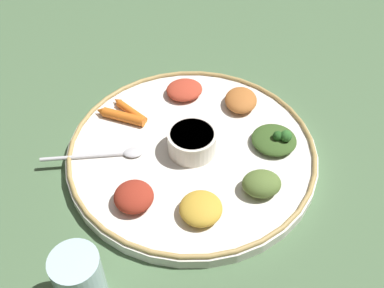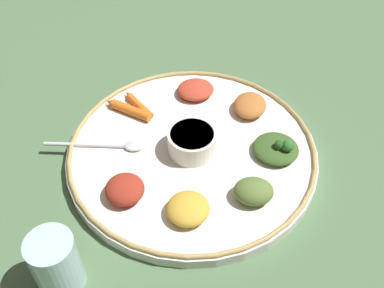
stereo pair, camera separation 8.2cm
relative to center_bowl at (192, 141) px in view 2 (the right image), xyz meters
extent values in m
plane|color=#4C6B47|center=(0.00, 0.00, -0.04)|extent=(2.40, 2.40, 0.00)
cylinder|color=white|center=(0.00, 0.00, -0.03)|extent=(0.44, 0.44, 0.02)
torus|color=tan|center=(0.00, 0.00, -0.02)|extent=(0.43, 0.43, 0.01)
cylinder|color=silver|center=(0.00, 0.00, 0.00)|extent=(0.09, 0.09, 0.04)
cylinder|color=#99471E|center=(0.00, 0.00, 0.02)|extent=(0.07, 0.07, 0.01)
ellipsoid|color=silver|center=(0.07, -0.07, -0.02)|extent=(0.04, 0.04, 0.01)
cylinder|color=silver|center=(0.13, -0.14, -0.02)|extent=(0.10, 0.11, 0.01)
ellipsoid|color=#385623|center=(-0.10, 0.10, -0.01)|extent=(0.10, 0.10, 0.02)
sphere|color=#2D6628|center=(-0.11, 0.12, 0.00)|extent=(0.02, 0.02, 0.02)
sphere|color=#23511E|center=(-0.10, 0.11, 0.00)|extent=(0.02, 0.02, 0.02)
cylinder|color=orange|center=(0.00, -0.15, -0.02)|extent=(0.02, 0.07, 0.01)
cone|color=orange|center=(-0.01, -0.19, -0.02)|extent=(0.01, 0.02, 0.01)
cylinder|color=orange|center=(0.02, -0.15, -0.01)|extent=(0.04, 0.08, 0.02)
cone|color=orange|center=(0.04, -0.19, -0.01)|extent=(0.02, 0.02, 0.02)
ellipsoid|color=#567033|center=(0.00, 0.14, -0.01)|extent=(0.08, 0.08, 0.03)
ellipsoid|color=gold|center=(0.10, 0.09, -0.01)|extent=(0.08, 0.08, 0.03)
ellipsoid|color=#B2662D|center=(-0.15, 0.00, -0.01)|extent=(0.09, 0.09, 0.03)
ellipsoid|color=#B73D28|center=(-0.11, -0.10, -0.01)|extent=(0.09, 0.09, 0.02)
ellipsoid|color=maroon|center=(0.15, 0.00, -0.01)|extent=(0.09, 0.09, 0.03)
cylinder|color=silver|center=(0.30, 0.05, 0.01)|extent=(0.07, 0.07, 0.10)
cylinder|color=tan|center=(0.30, 0.05, -0.02)|extent=(0.06, 0.06, 0.05)
camera|label=1|loc=(0.44, 0.35, 0.59)|focal=44.16mm
camera|label=2|loc=(0.38, 0.41, 0.59)|focal=44.16mm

